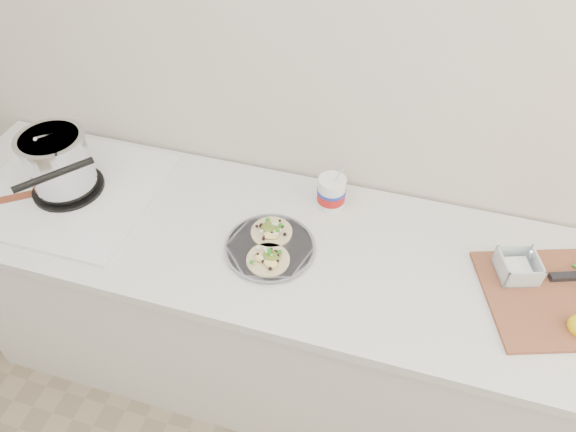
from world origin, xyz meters
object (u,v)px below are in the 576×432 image
(stove, at_px, (62,171))
(cutboard, at_px, (569,291))
(taco_plate, at_px, (270,245))
(tub, at_px, (332,190))
(bacon_plate, at_px, (24,198))

(stove, distance_m, cutboard, 1.64)
(stove, relative_size, taco_plate, 2.08)
(stove, relative_size, tub, 2.76)
(cutboard, bearing_deg, taco_plate, 166.59)
(taco_plate, relative_size, cutboard, 0.49)
(cutboard, bearing_deg, stove, 162.35)
(stove, distance_m, tub, 0.92)
(stove, distance_m, taco_plate, 0.76)
(stove, bearing_deg, bacon_plate, -148.73)
(taco_plate, distance_m, cutboard, 0.89)
(taco_plate, height_order, cutboard, cutboard)
(tub, bearing_deg, stove, -167.70)
(taco_plate, xyz_separation_m, tub, (0.14, 0.25, 0.05))
(bacon_plate, bearing_deg, cutboard, 3.35)
(stove, xyz_separation_m, bacon_plate, (-0.13, -0.08, -0.09))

